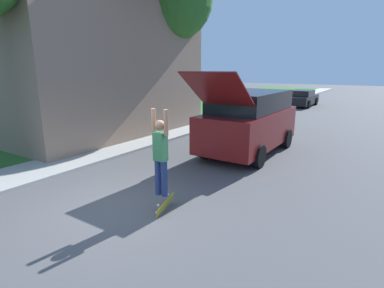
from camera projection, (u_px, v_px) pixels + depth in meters
name	position (u px, v px, depth m)	size (l,w,h in m)	color
ground_plane	(112.00, 208.00, 6.45)	(120.00, 120.00, 0.00)	#49494C
lawn	(94.00, 126.00, 15.57)	(10.00, 80.00, 0.08)	#2D6B28
sidewalk	(160.00, 136.00, 13.22)	(1.80, 80.00, 0.10)	#9E9E99
house	(71.00, 23.00, 13.96)	(9.57, 9.77, 9.48)	#89705B
lawn_tree_far	(173.00, 0.00, 14.01)	(3.78, 3.78, 7.92)	brown
suv_parked	(250.00, 121.00, 10.51)	(2.12, 5.39, 2.85)	maroon
car_down_street	(302.00, 98.00, 24.31)	(1.87, 4.51, 1.28)	black
skateboarder	(161.00, 152.00, 6.12)	(0.41, 0.21, 1.83)	navy
skateboard	(165.00, 204.00, 6.30)	(0.29, 0.80, 0.27)	#A89323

